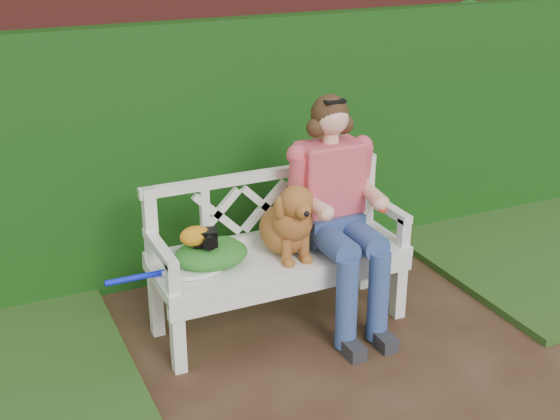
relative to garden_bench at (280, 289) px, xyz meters
name	(u,v)px	position (x,y,z in m)	size (l,w,h in m)	color
ground	(372,386)	(0.18, -0.77, -0.24)	(60.00, 60.00, 0.00)	#321E11
brick_wall	(235,102)	(0.18, 1.13, 0.86)	(10.00, 0.30, 2.20)	maroon
ivy_hedge	(248,146)	(0.18, 0.91, 0.61)	(10.00, 0.18, 1.70)	#13460C
garden_bench	(280,289)	(0.00, 0.00, 0.00)	(1.58, 0.60, 0.48)	white
seated_woman	(332,215)	(0.33, -0.02, 0.43)	(0.57, 0.75, 1.34)	#EB344B
dog	(287,217)	(0.03, -0.03, 0.47)	(0.31, 0.42, 0.47)	olive
tennis_racket	(187,267)	(-0.56, 0.01, 0.26)	(0.71, 0.30, 0.03)	silver
green_bag	(211,254)	(-0.42, 0.02, 0.31)	(0.42, 0.33, 0.14)	#337C27
camera_item	(206,237)	(-0.45, -0.01, 0.43)	(0.13, 0.10, 0.09)	black
baseball_glove	(195,236)	(-0.51, 0.01, 0.44)	(0.17, 0.13, 0.11)	orange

